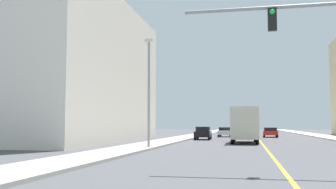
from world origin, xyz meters
The scene contains 9 objects.
ground centered at (0.00, 42.00, 0.00)m, with size 192.00×192.00×0.00m, color #47474C.
sidewalk_left centered at (-9.06, 42.00, 0.07)m, with size 3.02×168.00×0.15m, color #9E9B93.
lane_marking_center centered at (0.00, 42.00, 0.00)m, with size 0.16×144.00×0.01m, color yellow.
building_left_near centered at (-21.85, 30.99, 6.93)m, with size 17.93×25.24×13.87m, color silver.
street_lamp centered at (-8.05, 21.38, 4.39)m, with size 0.56×0.28×7.65m.
car_red centered at (1.79, 49.10, 0.70)m, with size 2.01×4.62×1.31m.
car_black centered at (-6.19, 38.79, 0.76)m, with size 1.84×4.16×1.47m.
car_silver centered at (-4.30, 49.48, 0.71)m, with size 1.86×4.26×1.33m.
delivery_truck centered at (-1.52, 31.29, 1.70)m, with size 2.47×7.69×3.22m.
Camera 1 is at (-1.28, -4.65, 1.69)m, focal length 40.87 mm.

